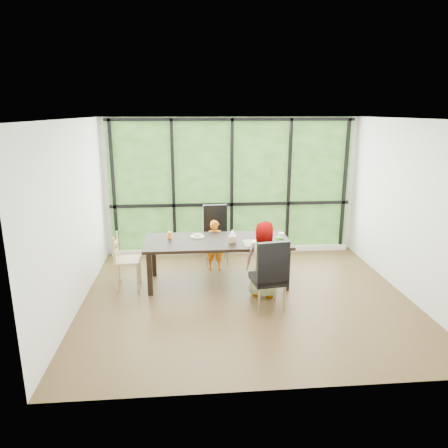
{
  "coord_description": "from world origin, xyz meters",
  "views": [
    {
      "loc": [
        -0.87,
        -5.92,
        2.8
      ],
      "look_at": [
        -0.3,
        0.52,
        1.05
      ],
      "focal_mm": 33.47,
      "sensor_mm": 36.0,
      "label": 1
    }
  ],
  "objects": [
    {
      "name": "back_wall",
      "position": [
        0.0,
        2.25,
        1.35
      ],
      "size": [
        5.0,
        0.0,
        5.0
      ],
      "primitive_type": "plane",
      "rotation": [
        1.57,
        0.0,
        0.0
      ],
      "color": "silver",
      "rests_on": "ground"
    },
    {
      "name": "plate_near",
      "position": [
        0.26,
        0.41,
        0.76
      ],
      "size": [
        0.27,
        0.27,
        0.02
      ],
      "primitive_type": "cylinder",
      "color": "white",
      "rests_on": "dining_table"
    },
    {
      "name": "crepe_rolls_far",
      "position": [
        -0.73,
        0.83,
        0.78
      ],
      "size": [
        0.15,
        0.12,
        0.04
      ],
      "primitive_type": null,
      "color": "tan",
      "rests_on": "plate_far"
    },
    {
      "name": "chair_interior_leather",
      "position": [
        0.26,
        -0.4,
        0.54
      ],
      "size": [
        0.52,
        0.52,
        1.08
      ],
      "primitive_type": "cube",
      "rotation": [
        0.0,
        0.0,
        3.28
      ],
      "color": "black",
      "rests_on": "ground"
    },
    {
      "name": "child_toddler",
      "position": [
        -0.4,
        1.22,
        0.46
      ],
      "size": [
        0.34,
        0.22,
        0.92
      ],
      "primitive_type": "imported",
      "rotation": [
        0.0,
        0.0,
        0.0
      ],
      "color": "#D4630B",
      "rests_on": "ground"
    },
    {
      "name": "tissue_box",
      "position": [
        -0.17,
        0.49,
        0.8
      ],
      "size": [
        0.12,
        0.12,
        0.1
      ],
      "primitive_type": "cube",
      "color": "tan",
      "rests_on": "dining_table"
    },
    {
      "name": "placemat",
      "position": [
        0.25,
        0.41,
        0.75
      ],
      "size": [
        0.49,
        0.36,
        0.01
      ],
      "primitive_type": "cube",
      "color": "tan",
      "rests_on": "dining_table"
    },
    {
      "name": "chair_end_beech",
      "position": [
        -1.88,
        0.6,
        0.45
      ],
      "size": [
        0.41,
        0.43,
        0.9
      ],
      "primitive_type": "cube",
      "rotation": [
        0.0,
        0.0,
        1.59
      ],
      "color": "tan",
      "rests_on": "ground"
    },
    {
      "name": "plate_far",
      "position": [
        -0.73,
        0.83,
        0.76
      ],
      "size": [
        0.23,
        0.23,
        0.01
      ],
      "primitive_type": "cylinder",
      "color": "white",
      "rests_on": "dining_table"
    },
    {
      "name": "tissue",
      "position": [
        -0.17,
        0.49,
        0.91
      ],
      "size": [
        0.12,
        0.12,
        0.11
      ],
      "primitive_type": "cone",
      "color": "white",
      "rests_on": "tissue_box"
    },
    {
      "name": "ground",
      "position": [
        0.0,
        0.0,
        0.0
      ],
      "size": [
        5.0,
        5.0,
        0.0
      ],
      "primitive_type": "plane",
      "color": "black",
      "rests_on": "ground"
    },
    {
      "name": "foliage_backdrop",
      "position": [
        0.0,
        2.23,
        1.35
      ],
      "size": [
        4.8,
        0.02,
        2.65
      ],
      "primitive_type": "cube",
      "color": "#244B1C",
      "rests_on": "back_wall"
    },
    {
      "name": "straw_white",
      "position": [
        -1.19,
        0.8,
        0.9
      ],
      "size": [
        0.01,
        0.04,
        0.2
      ],
      "primitive_type": "cylinder",
      "rotation": [
        0.14,
        0.0,
        0.0
      ],
      "color": "white",
      "rests_on": "orange_cup"
    },
    {
      "name": "green_cup",
      "position": [
        0.54,
        0.33,
        0.81
      ],
      "size": [
        0.08,
        0.08,
        0.12
      ],
      "primitive_type": "cylinder",
      "color": "#39CF21",
      "rests_on": "dining_table"
    },
    {
      "name": "dining_table",
      "position": [
        -0.4,
        0.62,
        0.38
      ],
      "size": [
        2.38,
        1.03,
        0.75
      ],
      "primitive_type": "cube",
      "rotation": [
        0.0,
        0.0,
        0.01
      ],
      "color": "black",
      "rests_on": "ground"
    },
    {
      "name": "orange_cup",
      "position": [
        -1.19,
        0.8,
        0.8
      ],
      "size": [
        0.07,
        0.07,
        0.11
      ],
      "primitive_type": "cylinder",
      "color": "orange",
      "rests_on": "dining_table"
    },
    {
      "name": "chair_window_leather",
      "position": [
        -0.35,
        1.62,
        0.54
      ],
      "size": [
        0.48,
        0.48,
        1.08
      ],
      "primitive_type": "cube",
      "rotation": [
        0.0,
        0.0,
        0.04
      ],
      "color": "black",
      "rests_on": "ground"
    },
    {
      "name": "straw_pink",
      "position": [
        0.54,
        0.33,
        0.91
      ],
      "size": [
        0.01,
        0.04,
        0.2
      ],
      "primitive_type": "cylinder",
      "rotation": [
        0.14,
        0.0,
        0.0
      ],
      "color": "pink",
      "rests_on": "green_cup"
    },
    {
      "name": "crepe_rolls_near",
      "position": [
        0.26,
        0.41,
        0.79
      ],
      "size": [
        0.1,
        0.12,
        0.04
      ],
      "primitive_type": null,
      "color": "tan",
      "rests_on": "plate_near"
    },
    {
      "name": "white_mug",
      "position": [
        0.67,
        0.64,
        0.8
      ],
      "size": [
        0.09,
        0.09,
        0.09
      ],
      "primitive_type": "cylinder",
      "color": "white",
      "rests_on": "dining_table"
    },
    {
      "name": "window_sill",
      "position": [
        0.0,
        2.15,
        0.05
      ],
      "size": [
        4.8,
        0.12,
        0.1
      ],
      "primitive_type": "cube",
      "color": "silver",
      "rests_on": "ground"
    },
    {
      "name": "window_mullions",
      "position": [
        0.0,
        2.19,
        1.35
      ],
      "size": [
        4.8,
        0.06,
        2.65
      ],
      "primitive_type": null,
      "color": "black",
      "rests_on": "back_wall"
    },
    {
      "name": "child_older",
      "position": [
        0.3,
        0.05,
        0.6
      ],
      "size": [
        0.68,
        0.55,
        1.19
      ],
      "primitive_type": "imported",
      "rotation": [
        0.0,
        0.0,
        2.81
      ],
      "color": "gray",
      "rests_on": "ground"
    }
  ]
}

